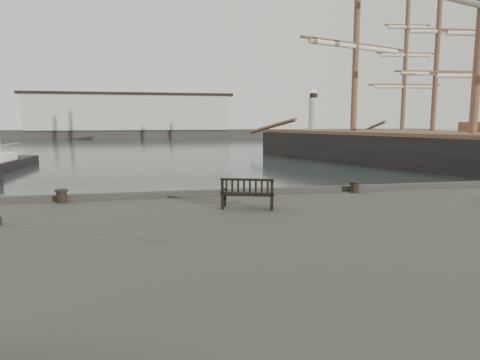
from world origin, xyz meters
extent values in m
plane|color=black|center=(0.00, 0.00, 0.00)|extent=(400.00, 400.00, 0.00)
cube|color=#383530|center=(0.00, 92.00, 1.00)|extent=(140.00, 8.00, 2.00)
cube|color=#B9B8AB|center=(-8.00, 92.00, 6.00)|extent=(46.00, 9.00, 8.00)
cube|color=black|center=(-8.00, 92.00, 10.30)|extent=(48.00, 9.50, 0.60)
cylinder|color=#B9B8AB|center=(38.00, 92.00, 6.00)|extent=(2.40, 2.40, 8.00)
sphere|color=silver|center=(38.00, 92.00, 11.40)|extent=(1.61, 1.61, 1.61)
cube|color=black|center=(-0.69, -2.47, 1.97)|extent=(1.56, 0.96, 0.04)
cube|color=black|center=(-0.77, -2.68, 2.19)|extent=(1.41, 0.53, 0.44)
cube|color=black|center=(-0.69, -2.47, 1.76)|extent=(1.45, 0.86, 0.41)
cylinder|color=black|center=(-6.01, -0.50, 1.76)|extent=(0.49, 0.49, 0.40)
cylinder|color=black|center=(3.52, -0.57, 1.76)|extent=(0.49, 0.49, 0.40)
cube|color=black|center=(-15.57, 24.97, 0.10)|extent=(3.18, 10.19, 1.40)
cube|color=silver|center=(-15.57, 24.97, 1.10)|extent=(1.95, 3.61, 0.60)
cube|color=black|center=(21.95, 15.96, 0.46)|extent=(24.29, 46.07, 4.57)
cube|color=brown|center=(21.95, 15.96, 2.89)|extent=(23.55, 45.06, 0.30)
cylinder|color=brown|center=(17.55, 27.98, 15.82)|extent=(0.64, 0.64, 26.15)
cube|color=black|center=(30.28, 32.57, 0.42)|extent=(10.17, 30.15, 4.23)
cube|color=brown|center=(30.28, 32.57, 2.69)|extent=(9.78, 29.52, 0.30)
cylinder|color=brown|center=(29.19, 24.36, 11.51)|extent=(0.59, 0.59, 17.96)
cylinder|color=brown|center=(30.28, 32.57, 13.10)|extent=(0.59, 0.59, 21.13)
cylinder|color=brown|center=(31.37, 40.78, 11.83)|extent=(0.59, 0.59, 18.59)
camera|label=1|loc=(-3.30, -14.03, 4.00)|focal=32.00mm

